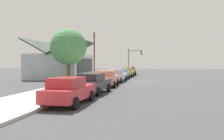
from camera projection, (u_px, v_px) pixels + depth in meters
ground_plane at (139, 82)px, 30.51m from camera, size 120.00×120.00×0.00m
sidewalk_curb at (96, 80)px, 31.53m from camera, size 60.00×4.20×0.16m
car_cherry at (69, 91)px, 13.97m from camera, size 4.64×2.04×1.59m
car_charcoal at (93, 83)px, 18.83m from camera, size 4.80×2.13×1.59m
car_coral at (107, 78)px, 24.51m from camera, size 4.58×2.22×1.59m
car_silver at (116, 75)px, 29.69m from camera, size 4.85×2.27×1.59m
car_skyblue at (121, 73)px, 34.92m from camera, size 4.67×2.06×1.59m
car_mustard at (127, 72)px, 40.39m from camera, size 4.87×2.06×1.59m
car_olive at (130, 71)px, 45.69m from camera, size 4.57×2.23×1.59m
storefront_building at (61, 65)px, 36.64m from camera, size 10.01×7.82×5.71m
shade_tree at (69, 47)px, 29.31m from camera, size 4.36×4.36×6.46m
traffic_light_main at (134, 57)px, 50.28m from camera, size 0.37×2.79×5.20m
utility_pole_wooden at (94, 53)px, 41.00m from camera, size 1.80×0.24×7.50m
fire_hydrant_red at (119, 73)px, 42.02m from camera, size 0.22×0.22×0.71m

